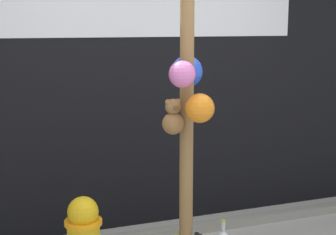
% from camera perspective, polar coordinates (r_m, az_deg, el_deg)
% --- Properties ---
extents(building_wall, '(10.00, 0.21, 3.51)m').
position_cam_1_polar(building_wall, '(4.76, -3.49, 8.68)').
color(building_wall, black).
rests_on(building_wall, ground_plane).
extents(curb_strip, '(8.00, 0.12, 0.08)m').
position_cam_1_polar(curb_strip, '(4.70, -1.56, -12.85)').
color(curb_strip, gray).
rests_on(curb_strip, ground_plane).
extents(memorial_post, '(0.45, 0.57, 2.59)m').
position_cam_1_polar(memorial_post, '(3.53, 2.12, 5.07)').
color(memorial_post, olive).
rests_on(memorial_post, ground_plane).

